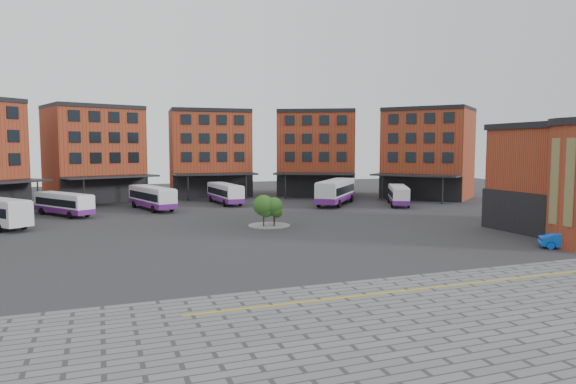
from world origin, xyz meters
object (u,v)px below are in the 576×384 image
object	(u,v)px
bus_b	(64,204)
bus_c	(152,197)
bus_e	(336,191)
bus_d	(225,193)
tree_island	(269,209)
bus_f	(398,195)
blue_car	(566,241)

from	to	relation	value
bus_b	bus_c	bearing A→B (deg)	-19.25
bus_c	bus_e	world-z (taller)	bus_e
bus_e	bus_b	bearing A→B (deg)	-141.47
bus_d	bus_e	bearing A→B (deg)	-28.18
tree_island	bus_b	world-z (taller)	tree_island
bus_f	blue_car	distance (m)	32.35
tree_island	blue_car	distance (m)	27.23
tree_island	bus_e	distance (m)	22.32
bus_b	bus_e	bearing A→B (deg)	-33.63
bus_f	blue_car	world-z (taller)	bus_f
bus_d	bus_f	bearing A→B (deg)	-28.57
bus_e	bus_c	bearing A→B (deg)	-147.53
bus_c	blue_car	world-z (taller)	bus_c
blue_car	bus_b	bearing A→B (deg)	84.03
bus_c	bus_d	world-z (taller)	bus_c
blue_car	bus_e	bearing A→B (deg)	42.11
tree_island	blue_car	xyz separation A→B (m)	(18.90, -19.56, -1.21)
tree_island	bus_f	world-z (taller)	tree_island
bus_b	bus_e	world-z (taller)	bus_e
bus_e	bus_f	world-z (taller)	bus_e
tree_island	bus_d	bearing A→B (deg)	88.48
tree_island	bus_b	distance (m)	26.48
bus_b	bus_e	size ratio (longest dim) A/B	0.81
bus_b	bus_c	xyz separation A→B (m)	(10.57, 2.58, 0.16)
bus_f	bus_d	bearing A→B (deg)	-176.64
bus_f	bus_e	bearing A→B (deg)	-177.35
bus_f	blue_car	xyz separation A→B (m)	(-4.54, -32.02, -0.85)
bus_d	bus_f	size ratio (longest dim) A/B	1.08
blue_car	tree_island	bearing A→B (deg)	80.49
bus_b	bus_e	distance (m)	36.02
bus_f	blue_car	bearing A→B (deg)	-70.63
blue_car	bus_f	bearing A→B (deg)	28.41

